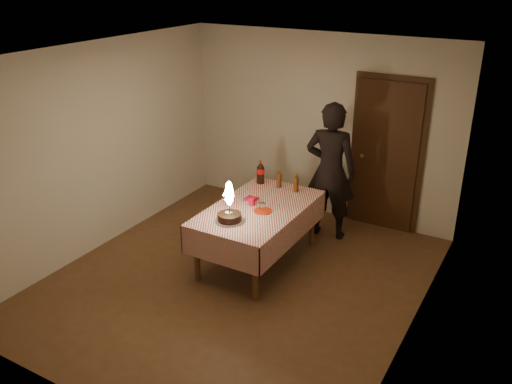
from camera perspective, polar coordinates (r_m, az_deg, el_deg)
ground at (r=6.45m, az=-2.01°, el=-9.21°), size 4.00×4.50×0.01m
room_shell at (r=5.78m, az=-1.55°, el=5.03°), size 4.04×4.54×2.62m
dining_table at (r=6.53m, az=0.22°, el=-2.39°), size 1.02×1.72×0.73m
birthday_cake at (r=6.11m, az=-2.81°, el=-2.01°), size 0.34×0.34×0.48m
red_plate at (r=6.38m, az=0.73°, el=-2.01°), size 0.22×0.22×0.01m
red_cup at (r=6.53m, az=-0.44°, el=-0.95°), size 0.08×0.08×0.10m
clear_cup at (r=6.40m, az=0.67°, el=-1.54°), size 0.07×0.07×0.09m
napkin_stack at (r=6.69m, az=-0.55°, el=-0.72°), size 0.15×0.15×0.02m
cola_bottle at (r=7.13m, az=0.48°, el=2.10°), size 0.10×0.10×0.32m
amber_bottle_left at (r=7.02m, az=2.45°, el=1.41°), size 0.06×0.06×0.26m
amber_bottle_right at (r=6.90m, az=4.25°, el=0.96°), size 0.06×0.06×0.26m
photographer at (r=7.14m, az=7.84°, el=2.21°), size 0.72×0.52×1.85m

